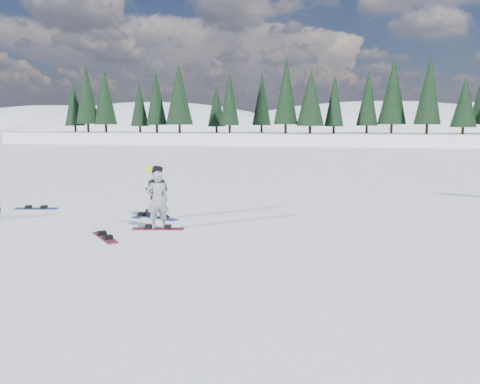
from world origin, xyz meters
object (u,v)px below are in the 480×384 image
(snowboard_loose_c, at_px, (36,209))
(snowboard_loose_a, at_px, (146,214))
(snowboarder_woman, at_px, (157,200))
(snowboarder_man, at_px, (157,192))
(snowboard_loose_b, at_px, (105,237))

(snowboard_loose_c, distance_m, snowboard_loose_a, 4.24)
(snowboarder_woman, xyz_separation_m, snowboarder_man, (-0.61, 1.49, -0.01))
(snowboarder_man, height_order, snowboard_loose_c, snowboarder_man)
(snowboarder_man, xyz_separation_m, snowboard_loose_b, (-0.41, -2.74, -0.84))
(snowboarder_woman, height_order, snowboard_loose_c, snowboarder_woman)
(snowboard_loose_c, bearing_deg, snowboarder_man, -18.79)
(snowboard_loose_b, xyz_separation_m, snowboard_loose_a, (-0.22, 3.25, 0.00))
(snowboarder_woman, relative_size, snowboard_loose_b, 1.24)
(snowboarder_man, relative_size, snowboard_loose_b, 1.14)
(snowboard_loose_c, relative_size, snowboard_loose_a, 1.00)
(snowboard_loose_c, bearing_deg, snowboard_loose_b, -48.46)
(snowboard_loose_c, xyz_separation_m, snowboard_loose_b, (4.46, -3.39, 0.00))
(snowboarder_man, height_order, snowboard_loose_b, snowboarder_man)
(snowboarder_woman, bearing_deg, snowboard_loose_c, -49.67)
(snowboard_loose_b, relative_size, snowboard_loose_a, 1.00)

